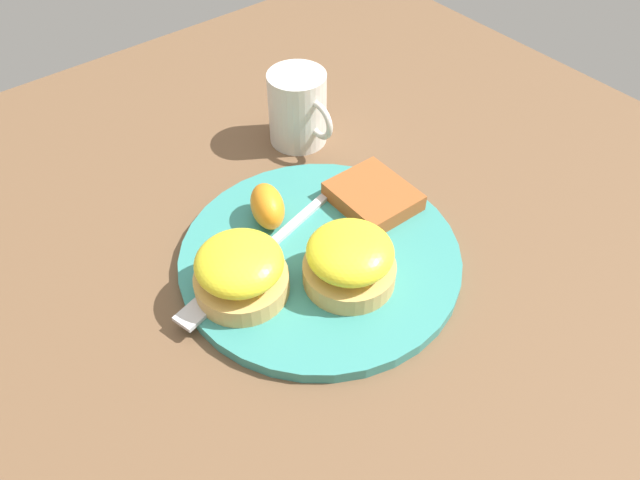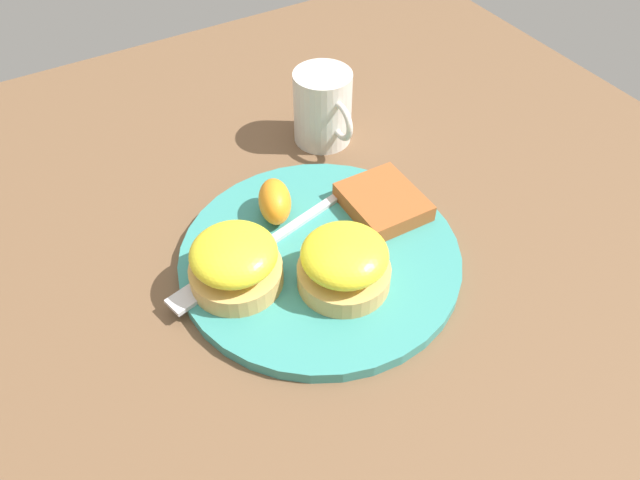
% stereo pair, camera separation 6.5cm
% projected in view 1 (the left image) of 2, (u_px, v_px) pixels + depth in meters
% --- Properties ---
extents(ground_plane, '(1.10, 1.10, 0.00)m').
position_uv_depth(ground_plane, '(320.00, 262.00, 0.67)').
color(ground_plane, brown).
extents(plate, '(0.30, 0.30, 0.01)m').
position_uv_depth(plate, '(320.00, 257.00, 0.67)').
color(plate, teal).
rests_on(plate, ground_plane).
extents(sandwich_benedict_left, '(0.09, 0.09, 0.06)m').
position_uv_depth(sandwich_benedict_left, '(240.00, 271.00, 0.61)').
color(sandwich_benedict_left, tan).
rests_on(sandwich_benedict_left, plate).
extents(sandwich_benedict_right, '(0.09, 0.09, 0.06)m').
position_uv_depth(sandwich_benedict_right, '(347.00, 262.00, 0.62)').
color(sandwich_benedict_right, tan).
rests_on(sandwich_benedict_right, plate).
extents(hashbrown_patty, '(0.09, 0.08, 0.02)m').
position_uv_depth(hashbrown_patty, '(373.00, 196.00, 0.71)').
color(hashbrown_patty, '#9F5226').
rests_on(hashbrown_patty, plate).
extents(orange_wedge, '(0.07, 0.06, 0.04)m').
position_uv_depth(orange_wedge, '(267.00, 206.00, 0.68)').
color(orange_wedge, orange).
rests_on(orange_wedge, plate).
extents(fork, '(0.07, 0.23, 0.00)m').
position_uv_depth(fork, '(251.00, 263.00, 0.65)').
color(fork, silver).
rests_on(fork, plate).
extents(cup, '(0.11, 0.07, 0.10)m').
position_uv_depth(cup, '(298.00, 109.00, 0.79)').
color(cup, silver).
rests_on(cup, ground_plane).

